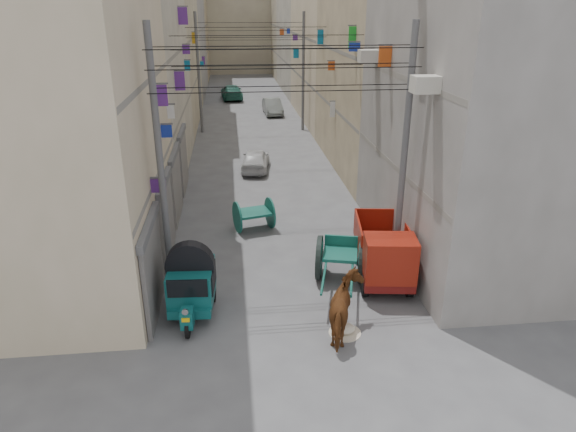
{
  "coord_description": "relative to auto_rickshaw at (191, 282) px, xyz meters",
  "views": [
    {
      "loc": [
        -1.52,
        -8.45,
        8.34
      ],
      "look_at": [
        0.14,
        6.5,
        2.16
      ],
      "focal_mm": 32.0,
      "sensor_mm": 36.0,
      "label": 1
    }
  ],
  "objects": [
    {
      "name": "feed_sack",
      "position": [
        4.19,
        -1.51,
        -0.86
      ],
      "size": [
        0.56,
        0.44,
        0.28
      ],
      "primitive_type": "ellipsoid",
      "color": "beige",
      "rests_on": "ground"
    },
    {
      "name": "utility_poles",
      "position": [
        2.85,
        12.36,
        3.0
      ],
      "size": [
        7.4,
        22.2,
        8.0
      ],
      "color": "#525254",
      "rests_on": "ground"
    },
    {
      "name": "end_cap_building",
      "position": [
        2.85,
        61.36,
        5.5
      ],
      "size": [
        22.0,
        10.0,
        13.0
      ],
      "primitive_type": "cube",
      "color": "#B3AB8D",
      "rests_on": "ground"
    },
    {
      "name": "ground",
      "position": [
        2.85,
        -4.64,
        -1.0
      ],
      "size": [
        140.0,
        140.0,
        0.0
      ],
      "primitive_type": "plane",
      "color": "#4A4A4C",
      "rests_on": "ground"
    },
    {
      "name": "distant_car_green",
      "position": [
        1.48,
        37.12,
        -0.33
      ],
      "size": [
        2.18,
        4.74,
        1.34
      ],
      "primitive_type": "imported",
      "rotation": [
        0.0,
        0.0,
        3.21
      ],
      "color": "#1F5B4A",
      "rests_on": "ground"
    },
    {
      "name": "building_row_right",
      "position": [
        10.85,
        29.49,
        5.46
      ],
      "size": [
        8.0,
        62.0,
        14.0
      ],
      "color": "gray",
      "rests_on": "ground"
    },
    {
      "name": "horse",
      "position": [
        4.18,
        -1.64,
        -0.17
      ],
      "size": [
        1.36,
        2.13,
        1.67
      ],
      "primitive_type": "imported",
      "rotation": [
        0.0,
        0.0,
        2.89
      ],
      "color": "brown",
      "rests_on": "ground"
    },
    {
      "name": "second_cart",
      "position": [
        2.06,
        5.8,
        -0.33
      ],
      "size": [
        1.7,
        1.59,
        1.27
      ],
      "rotation": [
        0.0,
        0.0,
        0.26
      ],
      "color": "#125145",
      "rests_on": "ground"
    },
    {
      "name": "distant_car_white",
      "position": [
        2.55,
        13.89,
        -0.42
      ],
      "size": [
        1.84,
        3.6,
        1.17
      ],
      "primitive_type": "imported",
      "rotation": [
        0.0,
        0.0,
        3.0
      ],
      "color": "#BABABA",
      "rests_on": "ground"
    },
    {
      "name": "signboards",
      "position": [
        2.84,
        17.02,
        2.43
      ],
      "size": [
        8.22,
        40.52,
        5.67
      ],
      "color": "#55227D",
      "rests_on": "ground"
    },
    {
      "name": "ac_units",
      "position": [
        6.5,
        3.03,
        6.43
      ],
      "size": [
        0.7,
        6.55,
        3.35
      ],
      "color": "#B9B4A6",
      "rests_on": "ground"
    },
    {
      "name": "auto_rickshaw",
      "position": [
        0.0,
        0.0,
        0.0
      ],
      "size": [
        1.48,
        2.46,
        1.7
      ],
      "rotation": [
        0.0,
        0.0,
        -0.06
      ],
      "color": "black",
      "rests_on": "ground"
    },
    {
      "name": "distant_car_grey",
      "position": [
        4.75,
        29.3,
        -0.37
      ],
      "size": [
        1.54,
        3.9,
        1.26
      ],
      "primitive_type": "imported",
      "rotation": [
        0.0,
        0.0,
        0.05
      ],
      "color": "#5B615E",
      "rests_on": "ground"
    },
    {
      "name": "mini_truck",
      "position": [
        6.0,
        1.03,
        -0.06
      ],
      "size": [
        2.02,
        3.68,
        1.97
      ],
      "rotation": [
        0.0,
        0.0,
        -0.14
      ],
      "color": "black",
      "rests_on": "ground"
    },
    {
      "name": "tonga_cart",
      "position": [
        4.65,
        1.48,
        -0.25
      ],
      "size": [
        1.97,
        3.42,
        1.45
      ],
      "rotation": [
        0.0,
        0.0,
        -0.25
      ],
      "color": "black",
      "rests_on": "ground"
    },
    {
      "name": "shutters_left",
      "position": [
        -1.06,
        5.74,
        0.49
      ],
      "size": [
        0.18,
        14.4,
        2.88
      ],
      "color": "#505055",
      "rests_on": "ground"
    },
    {
      "name": "building_row_left",
      "position": [
        -5.14,
        29.49,
        5.46
      ],
      "size": [
        8.0,
        62.0,
        14.0
      ],
      "color": "beige",
      "rests_on": "ground"
    },
    {
      "name": "overhead_cables",
      "position": [
        2.85,
        9.76,
        5.76
      ],
      "size": [
        7.4,
        22.52,
        1.12
      ],
      "color": "black",
      "rests_on": "ground"
    }
  ]
}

